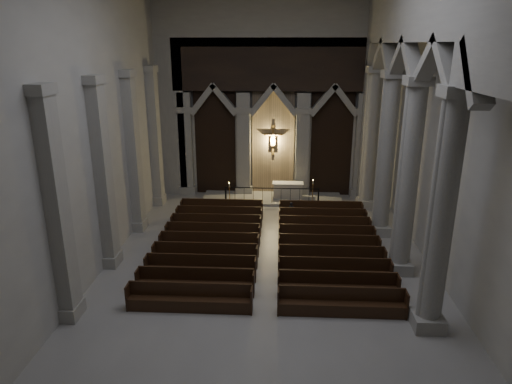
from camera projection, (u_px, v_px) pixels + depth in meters
room at (268, 91)px, 15.74m from camera, size 24.00×24.10×12.00m
sanctuary_wall at (274, 89)px, 27.00m from camera, size 14.00×0.77×12.00m
right_arcade at (420, 82)px, 16.65m from camera, size 1.00×24.00×12.00m
left_pilasters at (120, 166)px, 20.55m from camera, size 0.60×13.00×8.03m
sanctuary_step at (272, 198)px, 28.13m from camera, size 8.50×2.60×0.15m
altar at (288, 190)px, 27.90m from camera, size 1.88×0.75×0.95m
altar_rail at (272, 193)px, 26.98m from camera, size 5.58×0.09×1.10m
candle_stand_left at (230, 201)px, 26.50m from camera, size 0.27×0.27×1.58m
candle_stand_right at (312, 198)px, 27.16m from camera, size 0.26×0.26×1.54m
pews at (269, 249)px, 20.62m from camera, size 9.92×9.74×1.01m
worshipper at (291, 212)px, 24.57m from camera, size 0.45×0.36×1.06m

